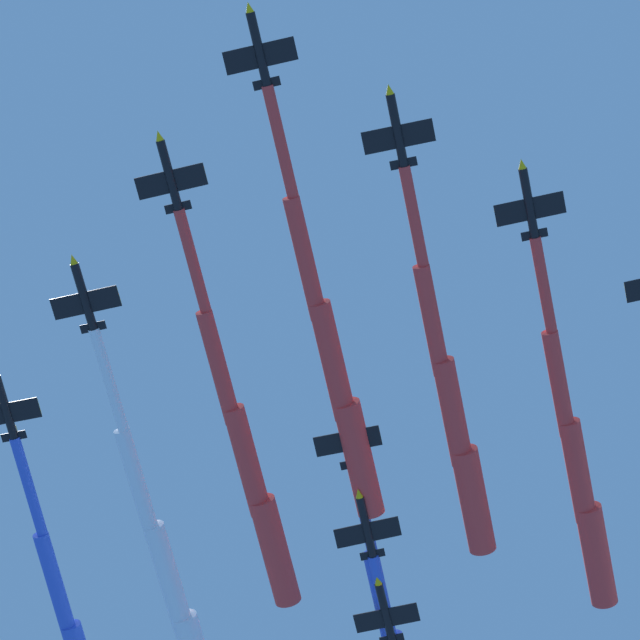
{
  "coord_description": "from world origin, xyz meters",
  "views": [
    {
      "loc": [
        -17.98,
        55.55,
        -4.2
      ],
      "look_at": [
        0.0,
        0.0,
        162.36
      ],
      "focal_mm": 81.67,
      "sensor_mm": 36.0,
      "label": 1
    }
  ],
  "objects_px": {
    "jet_lead": "(334,363)",
    "jet_port_mid": "(579,472)",
    "jet_starboard_inner": "(249,463)",
    "jet_starboard_mid": "(170,580)",
    "jet_port_inner": "(454,413)"
  },
  "relations": [
    {
      "from": "jet_starboard_inner",
      "to": "jet_port_mid",
      "type": "height_order",
      "value": "jet_port_mid"
    },
    {
      "from": "jet_lead",
      "to": "jet_port_inner",
      "type": "bearing_deg",
      "value": -139.46
    },
    {
      "from": "jet_lead",
      "to": "jet_port_mid",
      "type": "xyz_separation_m",
      "value": [
        -25.01,
        -23.96,
        0.76
      ]
    },
    {
      "from": "jet_lead",
      "to": "jet_starboard_mid",
      "type": "distance_m",
      "value": 36.81
    },
    {
      "from": "jet_port_mid",
      "to": "jet_starboard_mid",
      "type": "height_order",
      "value": "jet_port_mid"
    },
    {
      "from": "jet_lead",
      "to": "jet_starboard_inner",
      "type": "xyz_separation_m",
      "value": [
        14.45,
        -9.75,
        0.57
      ]
    },
    {
      "from": "jet_port_inner",
      "to": "jet_starboard_mid",
      "type": "bearing_deg",
      "value": -15.67
    },
    {
      "from": "jet_lead",
      "to": "jet_port_inner",
      "type": "relative_size",
      "value": 1.08
    },
    {
      "from": "jet_lead",
      "to": "jet_port_inner",
      "type": "height_order",
      "value": "jet_lead"
    },
    {
      "from": "jet_port_inner",
      "to": "jet_starboard_inner",
      "type": "height_order",
      "value": "jet_starboard_inner"
    },
    {
      "from": "jet_lead",
      "to": "jet_starboard_mid",
      "type": "xyz_separation_m",
      "value": [
        29.41,
        -22.14,
        -0.19
      ]
    },
    {
      "from": "jet_port_inner",
      "to": "jet_starboard_inner",
      "type": "bearing_deg",
      "value": 1.52
    },
    {
      "from": "jet_starboard_inner",
      "to": "jet_starboard_mid",
      "type": "distance_m",
      "value": 19.43
    },
    {
      "from": "jet_starboard_inner",
      "to": "jet_port_mid",
      "type": "xyz_separation_m",
      "value": [
        -39.47,
        -14.21,
        0.18
      ]
    },
    {
      "from": "jet_port_inner",
      "to": "jet_starboard_inner",
      "type": "xyz_separation_m",
      "value": [
        26.69,
        0.71,
        1.67
      ]
    }
  ]
}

